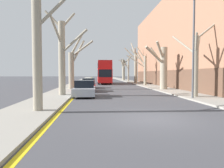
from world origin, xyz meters
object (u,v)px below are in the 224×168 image
(street_tree_right_5, at_px, (124,68))
(double_decker_bus, at_px, (104,71))
(street_tree_right_0, at_px, (195,62))
(street_tree_right_4, at_px, (128,69))
(lamp_post, at_px, (192,38))
(street_tree_right_1, at_px, (163,66))
(street_tree_right_2, at_px, (143,67))
(street_tree_right_3, at_px, (135,66))
(street_tree_left_2, at_px, (73,65))
(parked_car_2, at_px, (89,83))
(street_tree_left_1, at_px, (62,54))
(parked_car_0, at_px, (85,89))
(parked_car_1, at_px, (87,86))
(street_tree_left_0, at_px, (38,44))

(street_tree_right_5, height_order, double_decker_bus, street_tree_right_5)
(street_tree_right_0, distance_m, street_tree_right_4, 36.89)
(street_tree_right_5, distance_m, lamp_post, 47.23)
(street_tree_right_1, xyz_separation_m, street_tree_right_2, (-0.23, 9.73, 0.16))
(street_tree_right_1, height_order, street_tree_right_3, street_tree_right_3)
(street_tree_left_2, distance_m, double_decker_bus, 16.40)
(street_tree_right_0, xyz_separation_m, street_tree_right_4, (-0.14, 36.89, 0.13))
(street_tree_left_2, xyz_separation_m, parked_car_2, (1.88, 2.67, -2.49))
(street_tree_left_1, distance_m, street_tree_right_1, 12.89)
(parked_car_2, bearing_deg, street_tree_right_0, -54.49)
(parked_car_0, bearing_deg, double_decker_bus, 83.79)
(street_tree_right_4, distance_m, parked_car_0, 36.58)
(street_tree_right_1, bearing_deg, street_tree_right_0, -89.15)
(street_tree_right_1, height_order, parked_car_2, street_tree_right_1)
(street_tree_right_2, height_order, parked_car_1, street_tree_right_2)
(street_tree_right_3, height_order, street_tree_right_4, street_tree_right_3)
(street_tree_left_2, relative_size, street_tree_right_4, 1.05)
(street_tree_right_0, xyz_separation_m, parked_car_1, (-9.30, 7.18, -2.39))
(street_tree_left_0, bearing_deg, street_tree_left_1, 90.14)
(street_tree_left_2, distance_m, street_tree_right_4, 28.73)
(street_tree_right_3, bearing_deg, street_tree_right_0, -89.65)
(street_tree_right_1, height_order, double_decker_bus, street_tree_right_1)
(street_tree_right_1, xyz_separation_m, street_tree_right_3, (-0.04, 18.34, 0.75))
(street_tree_right_2, relative_size, parked_car_0, 1.58)
(double_decker_bus, xyz_separation_m, lamp_post, (5.83, -27.23, 2.28))
(street_tree_right_2, relative_size, parked_car_1, 1.48)
(street_tree_left_1, relative_size, street_tree_right_0, 1.24)
(parked_car_1, bearing_deg, street_tree_left_0, -98.47)
(street_tree_right_3, xyz_separation_m, street_tree_right_4, (0.02, 10.02, -0.54))
(street_tree_left_2, bearing_deg, parked_car_0, -77.96)
(street_tree_right_1, relative_size, parked_car_0, 1.42)
(street_tree_right_1, distance_m, double_decker_bus, 18.74)
(street_tree_right_0, xyz_separation_m, parked_car_2, (-9.30, 13.03, -2.36))
(street_tree_left_1, bearing_deg, street_tree_right_0, -10.89)
(street_tree_right_0, xyz_separation_m, lamp_post, (-0.79, -1.12, 1.77))
(street_tree_right_0, bearing_deg, double_decker_bus, 104.24)
(street_tree_right_3, relative_size, lamp_post, 1.00)
(double_decker_bus, height_order, lamp_post, lamp_post)
(street_tree_right_2, distance_m, parked_car_2, 10.64)
(street_tree_left_2, xyz_separation_m, lamp_post, (10.39, -11.48, 1.64))
(street_tree_right_2, xyz_separation_m, street_tree_right_5, (0.28, 27.82, 0.44))
(street_tree_right_5, height_order, parked_car_0, street_tree_right_5)
(street_tree_right_1, xyz_separation_m, parked_car_1, (-9.17, -1.35, -2.31))
(street_tree_right_5, bearing_deg, street_tree_right_1, -90.07)
(parked_car_1, bearing_deg, street_tree_left_1, -111.81)
(double_decker_bus, distance_m, lamp_post, 27.94)
(street_tree_right_5, height_order, parked_car_1, street_tree_right_5)
(street_tree_left_1, xyz_separation_m, street_tree_right_1, (11.17, 6.36, -0.86))
(street_tree_left_0, distance_m, parked_car_0, 8.46)
(street_tree_left_1, bearing_deg, parked_car_2, 79.53)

